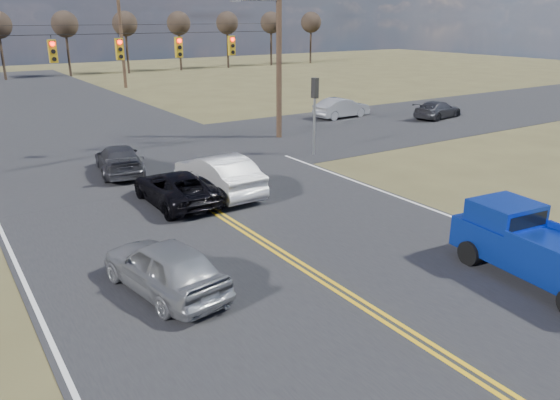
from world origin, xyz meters
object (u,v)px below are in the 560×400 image
dgrey_car_queue (119,160)px  cross_car_east_near (342,108)px  silver_suv (164,266)px  white_car_queue (218,174)px  cross_car_east_far (438,110)px  pickup_truck (537,248)px  black_suv (175,188)px

dgrey_car_queue → cross_car_east_near: cross_car_east_near is taller
silver_suv → white_car_queue: white_car_queue is taller
cross_car_east_far → silver_suv: bearing=108.0°
pickup_truck → cross_car_east_near: pickup_truck is taller
silver_suv → dgrey_car_queue: size_ratio=0.95×
black_suv → cross_car_east_far: black_suv is taller
black_suv → cross_car_east_near: 20.30m
white_car_queue → cross_car_east_near: 18.56m
cross_car_east_near → white_car_queue: bearing=122.2°
white_car_queue → dgrey_car_queue: (-2.40, 5.09, -0.16)m
white_car_queue → black_suv: bearing=5.3°
white_car_queue → dgrey_car_queue: 5.63m
cross_car_east_far → cross_car_east_near: bearing=44.5°
pickup_truck → black_suv: (-5.64, 11.16, -0.27)m
cross_car_east_near → pickup_truck: bearing=149.5°
dgrey_car_queue → cross_car_east_near: 18.42m
dgrey_car_queue → cross_car_east_far: 23.01m
pickup_truck → cross_car_east_near: bearing=68.6°
silver_suv → white_car_queue: (4.93, 6.63, 0.09)m
cross_car_east_far → dgrey_car_queue: bearing=84.5°
dgrey_car_queue → cross_car_east_far: (22.94, 1.79, -0.04)m
pickup_truck → white_car_queue: 11.98m
silver_suv → dgrey_car_queue: (2.53, 11.72, -0.07)m
white_car_queue → cross_car_east_near: white_car_queue is taller
white_car_queue → cross_car_east_far: 21.66m
dgrey_car_queue → black_suv: bearing=104.9°
white_car_queue → dgrey_car_queue: white_car_queue is taller
silver_suv → dgrey_car_queue: 11.99m
pickup_truck → cross_car_east_far: size_ratio=1.23×
black_suv → cross_car_east_far: size_ratio=1.09×
black_suv → white_car_queue: size_ratio=0.94×
black_suv → cross_car_east_near: cross_car_east_near is taller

